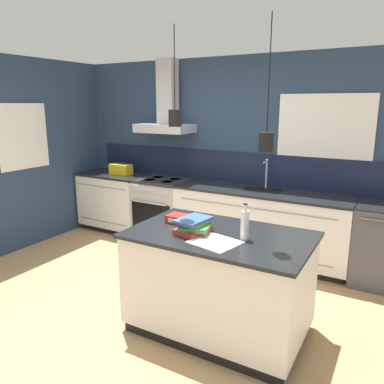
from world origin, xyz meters
name	(u,v)px	position (x,y,z in m)	size (l,w,h in m)	color
ground_plane	(145,304)	(0.00, 0.00, 0.00)	(16.00, 16.00, 0.00)	tan
wall_back	(225,150)	(-0.05, 2.00, 1.35)	(5.60, 2.17, 2.60)	navy
wall_left	(32,153)	(-2.43, 0.70, 1.30)	(0.08, 3.80, 2.60)	navy
counter_run_left	(116,201)	(-1.82, 1.69, 0.46)	(1.10, 0.64, 0.91)	black
counter_run_sink	(260,225)	(0.59, 1.69, 0.46)	(2.27, 0.64, 1.30)	black
oven_range	(163,209)	(-0.91, 1.69, 0.46)	(0.75, 0.66, 0.91)	#B5B5BA
dishwasher	(382,245)	(2.01, 1.69, 0.46)	(0.58, 0.65, 0.91)	#4C4C51
kitchen_island	(219,282)	(0.83, -0.01, 0.46)	(1.54, 0.96, 0.91)	black
bottle_on_island	(245,225)	(1.06, -0.04, 1.04)	(0.07, 0.07, 0.30)	silver
book_stack	(194,226)	(0.63, -0.11, 0.97)	(0.31, 0.34, 0.13)	#B2332D
red_supply_box	(178,219)	(0.36, 0.07, 0.95)	(0.19, 0.17, 0.07)	red
paper_pile	(215,242)	(0.89, -0.23, 0.91)	(0.42, 0.39, 0.01)	silver
yellow_toolbox	(121,169)	(-1.68, 1.69, 0.99)	(0.34, 0.18, 0.19)	gold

